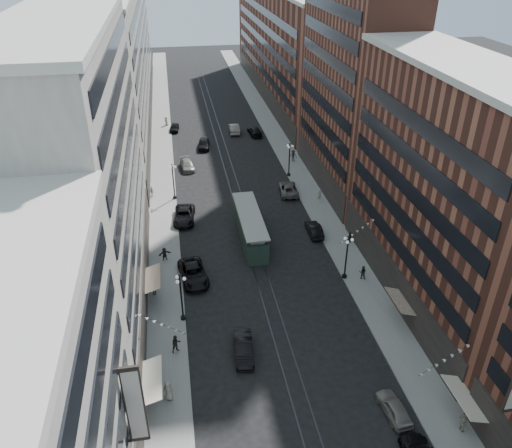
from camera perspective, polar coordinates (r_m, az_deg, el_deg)
ground at (r=79.71m, az=-2.73°, el=5.01°), size 220.00×220.00×0.00m
sidewalk_west at (r=88.39m, az=-10.72°, el=7.19°), size 4.00×180.00×0.15m
sidewalk_east at (r=90.49m, az=3.43°, el=8.23°), size 4.00×180.00×0.15m
rail_west at (r=88.73m, az=-4.02°, el=7.70°), size 0.12×180.00×0.02m
rail_east at (r=88.87m, az=-3.12°, el=7.77°), size 0.12×180.00×0.02m
building_west_mid at (r=49.60m, az=-18.80°, el=4.76°), size 8.00×36.00×28.00m
building_west_far at (r=109.92m, az=-14.81°, el=18.37°), size 8.00×90.00×26.00m
building_east_mid at (r=52.00m, az=20.78°, el=3.12°), size 8.00×30.00×24.00m
building_east_tower at (r=73.39m, az=11.39°, el=19.54°), size 8.00×26.00×42.00m
building_east_far at (r=121.34m, az=2.67°, el=19.85°), size 8.00×72.00×24.00m
lamppost_sw_far at (r=50.26m, az=-8.54°, el=-8.13°), size 1.03×1.14×5.52m
lamppost_sw_mid at (r=73.42m, az=-9.44°, el=4.96°), size 1.03×1.14×5.52m
lamppost_se_far at (r=56.32m, az=10.31°, el=-3.59°), size 1.03×1.14×5.52m
lamppost_se_mid at (r=79.97m, az=3.82°, el=7.49°), size 1.03×1.14×5.52m
streetcar at (r=63.48m, az=-0.69°, el=-0.41°), size 2.81×12.70×3.51m
car_2 at (r=56.98m, az=-7.18°, el=-5.62°), size 3.60×6.39×1.68m
car_4 at (r=44.64m, az=15.51°, el=-19.59°), size 2.01×4.23×1.40m
car_5 at (r=47.63m, az=-1.44°, el=-14.02°), size 2.02×4.91×1.58m
pedestrian_1 at (r=44.40m, az=-9.97°, el=-18.24°), size 1.06×0.78×1.93m
pedestrian_2 at (r=48.17m, az=-9.10°, el=-13.37°), size 1.04×0.84×1.88m
pedestrian_4 at (r=44.88m, az=22.61°, el=-20.25°), size 0.53×1.07×1.80m
car_7 at (r=68.55m, az=-8.20°, el=0.98°), size 3.32×6.14×1.64m
car_8 at (r=84.17m, az=-7.87°, el=6.71°), size 2.57×5.14×1.43m
car_9 at (r=101.88m, az=-9.32°, el=10.84°), size 2.10×4.30×1.41m
car_10 at (r=65.25m, az=6.67°, el=-0.61°), size 1.56×4.44×1.46m
car_11 at (r=75.37m, az=3.70°, el=4.06°), size 3.10×5.80×1.55m
car_12 at (r=98.46m, az=-0.15°, el=10.59°), size 2.48×5.45×1.55m
car_13 at (r=92.39m, az=-5.98°, el=9.10°), size 2.49×5.10×1.67m
car_14 at (r=99.60m, az=-2.50°, el=10.85°), size 2.04×5.33×1.73m
pedestrian_5 at (r=60.53m, az=-10.41°, el=-3.38°), size 1.60×0.91×1.66m
pedestrian_6 at (r=75.68m, az=-11.82°, el=3.66°), size 0.91×0.49×1.50m
pedestrian_7 at (r=57.74m, az=12.08°, el=-5.41°), size 0.92×0.70×1.67m
pedestrian_8 at (r=73.22m, az=7.21°, el=3.31°), size 0.75×0.57×1.88m
pedestrian_9 at (r=86.26m, az=4.27°, el=7.81°), size 1.35×0.89×1.94m
pedestrian_extra_0 at (r=104.74m, az=-10.22°, el=11.50°), size 0.91×0.98×1.78m
pedestrian_extra_1 at (r=55.34m, az=-11.61°, el=-7.21°), size 1.00×0.73×1.55m
pedestrian_extra_2 at (r=63.94m, az=10.69°, el=-1.49°), size 0.97×0.80×1.51m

